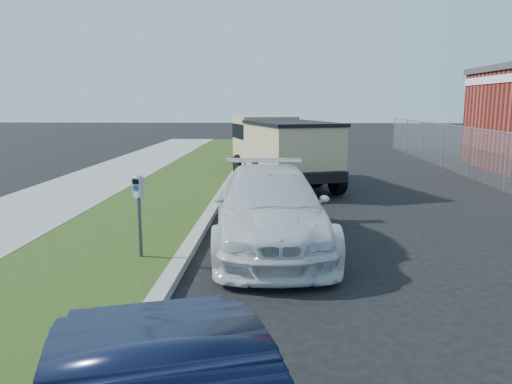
{
  "coord_description": "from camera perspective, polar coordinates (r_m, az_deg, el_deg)",
  "views": [
    {
      "loc": [
        -0.98,
        -8.47,
        2.7
      ],
      "look_at": [
        -1.4,
        1.0,
        1.0
      ],
      "focal_mm": 35.0,
      "sensor_mm": 36.0,
      "label": 1
    }
  ],
  "objects": [
    {
      "name": "chainlink_fence",
      "position": [
        17.04,
        26.79,
        4.24
      ],
      "size": [
        0.06,
        30.06,
        30.0
      ],
      "color": "slate",
      "rests_on": "ground"
    },
    {
      "name": "white_wagon",
      "position": [
        9.44,
        1.65,
        -1.85
      ],
      "size": [
        2.47,
        5.23,
        1.47
      ],
      "primitive_type": "imported",
      "rotation": [
        0.0,
        0.0,
        0.08
      ],
      "color": "silver",
      "rests_on": "ground"
    },
    {
      "name": "parking_meter",
      "position": [
        8.52,
        -13.26,
        -0.62
      ],
      "size": [
        0.23,
        0.19,
        1.4
      ],
      "rotation": [
        0.0,
        0.0,
        -0.4
      ],
      "color": "#3F4247",
      "rests_on": "ground"
    },
    {
      "name": "dump_truck",
      "position": [
        16.66,
        2.84,
        5.15
      ],
      "size": [
        3.8,
        6.01,
        2.22
      ],
      "rotation": [
        0.0,
        0.0,
        0.33
      ],
      "color": "black",
      "rests_on": "ground"
    },
    {
      "name": "ground",
      "position": [
        8.95,
        8.78,
        -7.52
      ],
      "size": [
        120.0,
        120.0,
        0.0
      ],
      "primitive_type": "plane",
      "color": "black",
      "rests_on": "ground"
    },
    {
      "name": "streetside",
      "position": [
        11.73,
        -20.59,
        -3.46
      ],
      "size": [
        6.12,
        50.0,
        0.15
      ],
      "color": "gray",
      "rests_on": "ground"
    }
  ]
}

